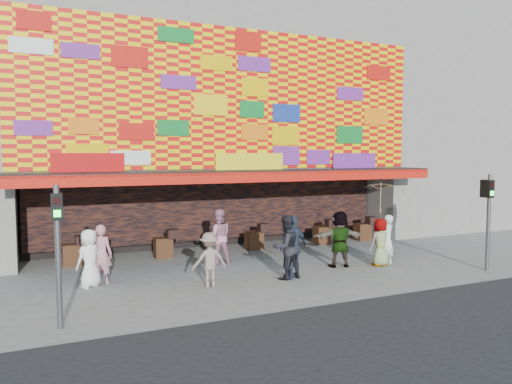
% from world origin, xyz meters
% --- Properties ---
extents(ground, '(90.00, 90.00, 0.00)m').
position_xyz_m(ground, '(0.00, 0.00, 0.00)').
color(ground, slate).
rests_on(ground, ground).
extents(road_strip, '(30.00, 8.00, 0.02)m').
position_xyz_m(road_strip, '(0.00, -6.50, 0.01)').
color(road_strip, black).
rests_on(road_strip, ground).
extents(shop_building, '(15.20, 9.40, 10.00)m').
position_xyz_m(shop_building, '(0.00, 8.18, 5.23)').
color(shop_building, gray).
rests_on(shop_building, ground).
extents(neighbor_right, '(11.00, 8.00, 12.00)m').
position_xyz_m(neighbor_right, '(13.00, 8.00, 6.00)').
color(neighbor_right, gray).
rests_on(neighbor_right, ground).
extents(signal_left, '(0.22, 0.20, 3.00)m').
position_xyz_m(signal_left, '(-6.20, -1.50, 1.86)').
color(signal_left, '#59595B').
rests_on(signal_left, ground).
extents(signal_right, '(0.22, 0.20, 3.00)m').
position_xyz_m(signal_right, '(6.20, -1.50, 1.86)').
color(signal_right, '#59595B').
rests_on(signal_right, ground).
extents(ped_a, '(0.93, 0.85, 1.59)m').
position_xyz_m(ped_a, '(-5.27, 1.62, 0.79)').
color(ped_a, white).
rests_on(ped_a, ground).
extents(ped_b, '(0.73, 0.66, 1.68)m').
position_xyz_m(ped_b, '(-4.93, 1.81, 0.84)').
color(ped_b, '#BB7987').
rests_on(ped_b, ground).
extents(ped_c, '(1.02, 0.87, 1.86)m').
position_xyz_m(ped_c, '(0.02, 0.19, 0.93)').
color(ped_c, black).
rests_on(ped_c, ground).
extents(ped_d, '(0.97, 0.56, 1.49)m').
position_xyz_m(ped_d, '(-2.30, 0.28, 0.75)').
color(ped_d, gray).
rests_on(ped_d, ground).
extents(ped_e, '(1.18, 0.81, 1.86)m').
position_xyz_m(ped_e, '(0.24, 0.16, 0.93)').
color(ped_e, '#2B374C').
rests_on(ped_e, ground).
extents(ped_f, '(1.76, 0.96, 1.81)m').
position_xyz_m(ped_f, '(2.31, 0.84, 0.91)').
color(ped_f, gray).
rests_on(ped_f, ground).
extents(ped_g, '(0.79, 0.55, 1.54)m').
position_xyz_m(ped_g, '(3.58, 0.40, 0.77)').
color(ped_g, gray).
rests_on(ped_g, ground).
extents(ped_h, '(0.69, 0.57, 1.64)m').
position_xyz_m(ped_h, '(3.90, 0.47, 0.82)').
color(ped_h, white).
rests_on(ped_h, ground).
extents(ped_i, '(0.99, 0.84, 1.81)m').
position_xyz_m(ped_i, '(-1.08, 2.89, 0.91)').
color(ped_i, '#CA829E').
rests_on(ped_i, ground).
extents(parasol, '(1.17, 1.19, 1.97)m').
position_xyz_m(parasol, '(3.58, 0.40, 2.21)').
color(parasol, '#D6B787').
rests_on(parasol, ground).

